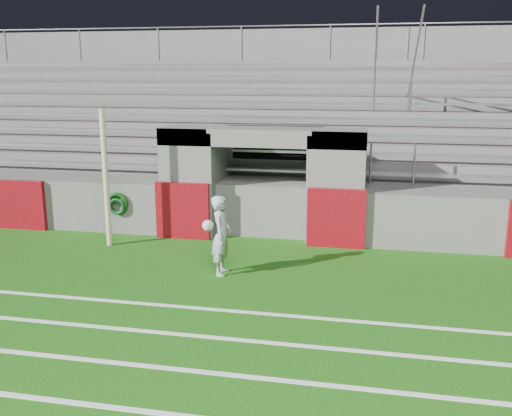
# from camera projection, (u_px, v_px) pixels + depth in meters

# --- Properties ---
(ground) EXTENTS (90.00, 90.00, 0.00)m
(ground) POSITION_uv_depth(u_px,v_px,m) (226.00, 288.00, 10.45)
(ground) COLOR #17500D
(ground) RESTS_ON ground
(field_post) EXTENTS (0.12, 0.12, 3.09)m
(field_post) POSITION_uv_depth(u_px,v_px,m) (106.00, 179.00, 12.71)
(field_post) COLOR beige
(field_post) RESTS_ON ground
(stadium_structure) EXTENTS (26.00, 8.48, 5.42)m
(stadium_structure) POSITION_uv_depth(u_px,v_px,m) (289.00, 151.00, 17.70)
(stadium_structure) COLOR #595755
(stadium_structure) RESTS_ON ground
(goalkeeper_with_ball) EXTENTS (0.54, 0.59, 1.57)m
(goalkeeper_with_ball) POSITION_uv_depth(u_px,v_px,m) (221.00, 235.00, 11.01)
(goalkeeper_with_ball) COLOR #AEB3B8
(goalkeeper_with_ball) RESTS_ON ground
(hose_coil) EXTENTS (0.55, 0.14, 0.55)m
(hose_coil) POSITION_uv_depth(u_px,v_px,m) (117.00, 204.00, 13.74)
(hose_coil) COLOR #0C3B0B
(hose_coil) RESTS_ON ground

